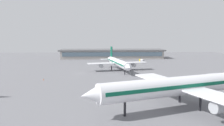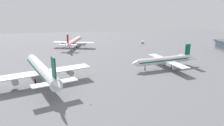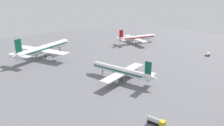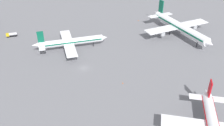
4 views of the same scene
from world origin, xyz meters
name	(u,v)px [view 1 (image 1 of 4)]	position (x,y,z in m)	size (l,w,h in m)	color
ground	(79,73)	(0.00, 0.00, 0.00)	(288.00, 288.00, 0.00)	slate
terminal_building	(112,54)	(-20.89, -77.94, 3.86)	(88.67, 21.27, 7.58)	#9E9993
airplane_at_gate	(118,63)	(-20.67, -7.16, 4.64)	(33.87, 41.72, 12.77)	white
airplane_taxiing	(181,86)	(-32.75, 58.43, 6.11)	(53.29, 43.87, 16.81)	white
fuel_truck	(142,61)	(-40.83, -44.63, 1.39)	(3.22, 6.56, 2.50)	black
safety_cone_mid_apron	(43,79)	(14.15, 17.62, 0.30)	(0.44, 0.44, 0.60)	#EA590C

